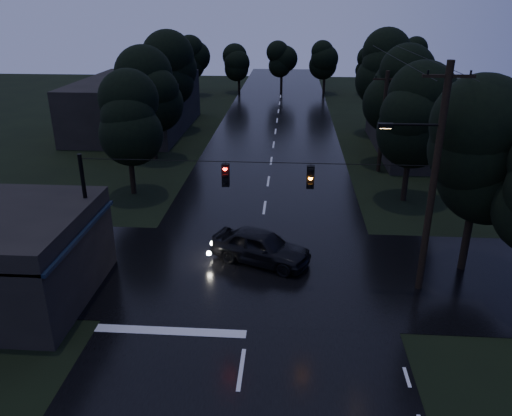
# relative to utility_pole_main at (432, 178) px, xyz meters

# --- Properties ---
(main_road) EXTENTS (12.00, 120.00, 0.02)m
(main_road) POSITION_rel_utility_pole_main_xyz_m (-7.41, 19.00, -5.26)
(main_road) COLOR black
(main_road) RESTS_ON ground
(cross_street) EXTENTS (60.00, 9.00, 0.02)m
(cross_street) POSITION_rel_utility_pole_main_xyz_m (-7.41, 1.00, -5.26)
(cross_street) COLOR black
(cross_street) RESTS_ON ground
(building_far_right) EXTENTS (10.00, 14.00, 4.40)m
(building_far_right) POSITION_rel_utility_pole_main_xyz_m (6.59, 23.00, -3.06)
(building_far_right) COLOR black
(building_far_right) RESTS_ON ground
(building_far_left) EXTENTS (10.00, 16.00, 5.00)m
(building_far_left) POSITION_rel_utility_pole_main_xyz_m (-21.41, 29.00, -2.76)
(building_far_left) COLOR black
(building_far_left) RESTS_ON ground
(utility_pole_main) EXTENTS (3.50, 0.30, 10.00)m
(utility_pole_main) POSITION_rel_utility_pole_main_xyz_m (0.00, 0.00, 0.00)
(utility_pole_main) COLOR black
(utility_pole_main) RESTS_ON ground
(utility_pole_far) EXTENTS (2.00, 0.30, 7.50)m
(utility_pole_far) POSITION_rel_utility_pole_main_xyz_m (0.89, 17.00, -1.38)
(utility_pole_far) COLOR black
(utility_pole_far) RESTS_ON ground
(anchor_pole_left) EXTENTS (0.18, 0.18, 6.00)m
(anchor_pole_left) POSITION_rel_utility_pole_main_xyz_m (-14.91, 0.00, -2.26)
(anchor_pole_left) COLOR black
(anchor_pole_left) RESTS_ON ground
(span_signals) EXTENTS (15.00, 0.37, 1.12)m
(span_signals) POSITION_rel_utility_pole_main_xyz_m (-6.85, -0.01, -0.01)
(span_signals) COLOR black
(span_signals) RESTS_ON ground
(tree_corner_near) EXTENTS (4.48, 4.48, 9.44)m
(tree_corner_near) POSITION_rel_utility_pole_main_xyz_m (2.59, 2.00, 0.74)
(tree_corner_near) COLOR black
(tree_corner_near) RESTS_ON ground
(tree_left_a) EXTENTS (3.92, 3.92, 8.26)m
(tree_left_a) POSITION_rel_utility_pole_main_xyz_m (-16.41, 11.00, -0.02)
(tree_left_a) COLOR black
(tree_left_a) RESTS_ON ground
(tree_left_b) EXTENTS (4.20, 4.20, 8.85)m
(tree_left_b) POSITION_rel_utility_pole_main_xyz_m (-17.01, 19.00, 0.36)
(tree_left_b) COLOR black
(tree_left_b) RESTS_ON ground
(tree_left_c) EXTENTS (4.48, 4.48, 9.44)m
(tree_left_c) POSITION_rel_utility_pole_main_xyz_m (-17.61, 29.00, 0.74)
(tree_left_c) COLOR black
(tree_left_c) RESTS_ON ground
(tree_right_a) EXTENTS (4.20, 4.20, 8.85)m
(tree_right_a) POSITION_rel_utility_pole_main_xyz_m (1.59, 11.00, 0.36)
(tree_right_a) COLOR black
(tree_right_a) RESTS_ON ground
(tree_right_b) EXTENTS (4.48, 4.48, 9.44)m
(tree_right_b) POSITION_rel_utility_pole_main_xyz_m (2.19, 19.00, 0.74)
(tree_right_b) COLOR black
(tree_right_b) RESTS_ON ground
(tree_right_c) EXTENTS (4.76, 4.76, 10.03)m
(tree_right_c) POSITION_rel_utility_pole_main_xyz_m (2.79, 29.00, 1.11)
(tree_right_c) COLOR black
(tree_right_c) RESTS_ON ground
(car) EXTENTS (5.35, 3.74, 1.69)m
(car) POSITION_rel_utility_pole_main_xyz_m (-7.20, 1.98, -4.41)
(car) COLOR black
(car) RESTS_ON ground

